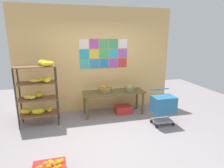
{
  "coord_description": "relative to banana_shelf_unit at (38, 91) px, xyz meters",
  "views": [
    {
      "loc": [
        -0.85,
        -3.3,
        2.06
      ],
      "look_at": [
        0.24,
        1.01,
        0.95
      ],
      "focal_mm": 29.72,
      "sensor_mm": 36.0,
      "label": 1
    }
  ],
  "objects": [
    {
      "name": "ground",
      "position": [
        1.51,
        -1.2,
        -0.84
      ],
      "size": [
        9.68,
        9.68,
        0.0
      ],
      "primitive_type": "plane",
      "color": "gray"
    },
    {
      "name": "back_wall_with_art",
      "position": [
        1.52,
        0.67,
        0.6
      ],
      "size": [
        4.38,
        0.07,
        2.89
      ],
      "color": "#E5B368",
      "rests_on": "ground"
    },
    {
      "name": "banana_shelf_unit",
      "position": [
        0.0,
        0.0,
        0.0
      ],
      "size": [
        0.92,
        0.46,
        1.57
      ],
      "color": "#31291C",
      "rests_on": "ground"
    },
    {
      "name": "display_table",
      "position": [
        1.89,
        0.18,
        -0.28
      ],
      "size": [
        1.67,
        0.55,
        0.65
      ],
      "color": "brown",
      "rests_on": "ground"
    },
    {
      "name": "fruit_basket_left",
      "position": [
        1.65,
        0.2,
        -0.12
      ],
      "size": [
        0.38,
        0.38,
        0.18
      ],
      "color": "olive",
      "rests_on": "display_table"
    },
    {
      "name": "fruit_basket_centre",
      "position": [
        2.34,
        0.11,
        -0.12
      ],
      "size": [
        0.29,
        0.29,
        0.16
      ],
      "color": "#916D4B",
      "rests_on": "display_table"
    },
    {
      "name": "produce_crate_under_table",
      "position": [
        2.17,
        0.17,
        -0.74
      ],
      "size": [
        0.45,
        0.32,
        0.2
      ],
      "primitive_type": "cube",
      "color": "red",
      "rests_on": "ground"
    },
    {
      "name": "shopping_cart",
      "position": [
        2.88,
        -0.74,
        -0.36
      ],
      "size": [
        0.53,
        0.43,
        0.85
      ],
      "rotation": [
        0.0,
        0.0,
        0.24
      ],
      "color": "black",
      "rests_on": "ground"
    }
  ]
}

